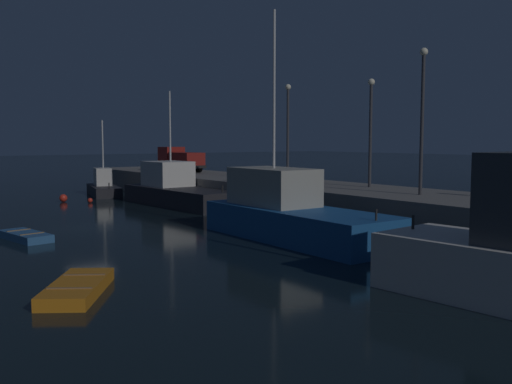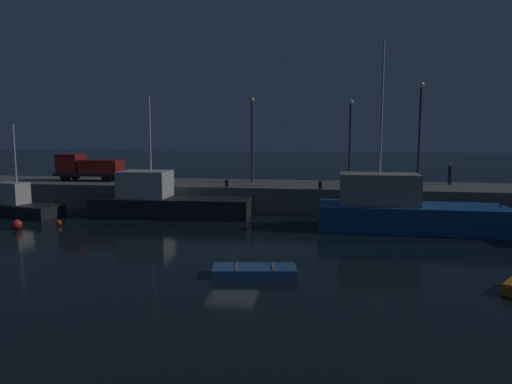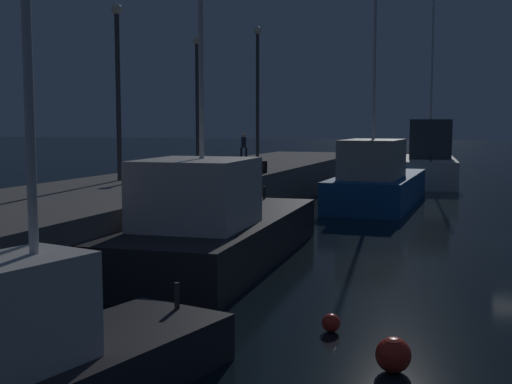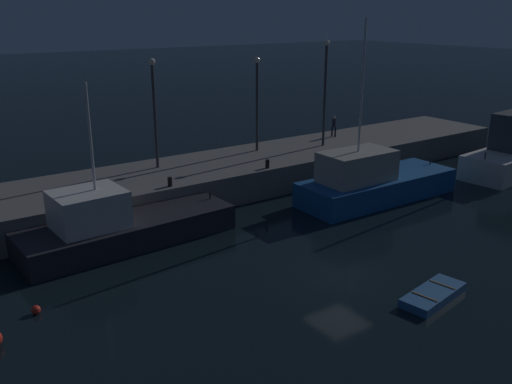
% 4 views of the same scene
% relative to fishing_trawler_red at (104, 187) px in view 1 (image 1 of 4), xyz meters
% --- Properties ---
extents(ground_plane, '(320.00, 320.00, 0.00)m').
position_rel_fishing_trawler_red_xyz_m(ground_plane, '(18.33, -7.94, -0.77)').
color(ground_plane, black).
extents(pier_quay, '(57.16, 7.12, 2.01)m').
position_rel_fishing_trawler_red_xyz_m(pier_quay, '(18.33, 6.85, 0.23)').
color(pier_quay, slate).
rests_on(pier_quay, ground).
extents(fishing_trawler_red, '(7.34, 3.79, 6.80)m').
position_rel_fishing_trawler_red_xyz_m(fishing_trawler_red, '(0.00, 0.00, 0.00)').
color(fishing_trawler_red, '#232328').
rests_on(fishing_trawler_red, ground).
extents(fishing_boat_blue, '(11.50, 3.98, 11.72)m').
position_rel_fishing_trawler_red_xyz_m(fishing_boat_blue, '(27.76, -0.85, 0.52)').
color(fishing_boat_blue, '#195193').
rests_on(fishing_boat_blue, ground).
extents(fishing_boat_orange, '(11.81, 4.41, 8.80)m').
position_rel_fishing_trawler_red_xyz_m(fishing_boat_orange, '(11.14, 1.68, 0.34)').
color(fishing_boat_orange, '#232328').
rests_on(fishing_boat_orange, ground).
extents(dinghy_orange_near, '(4.23, 3.54, 0.46)m').
position_rel_fishing_trawler_red_xyz_m(dinghy_orange_near, '(31.77, -13.22, -0.56)').
color(dinghy_orange_near, orange).
rests_on(dinghy_orange_near, ground).
extents(rowboat_white_mid, '(3.72, 1.94, 0.43)m').
position_rel_fishing_trawler_red_xyz_m(rowboat_white_mid, '(20.16, -11.92, -0.58)').
color(rowboat_white_mid, '#2D6099').
rests_on(rowboat_white_mid, ground).
extents(mooring_buoy_near, '(0.39, 0.39, 0.39)m').
position_rel_fishing_trawler_red_xyz_m(mooring_buoy_near, '(5.48, -3.26, -0.58)').
color(mooring_buoy_near, red).
rests_on(mooring_buoy_near, ground).
extents(mooring_buoy_mid, '(0.63, 0.63, 0.63)m').
position_rel_fishing_trawler_red_xyz_m(mooring_buoy_mid, '(3.56, -4.79, -0.46)').
color(mooring_buoy_mid, red).
rests_on(mooring_buoy_mid, ground).
extents(lamp_post_west, '(0.44, 0.44, 7.20)m').
position_rel_fishing_trawler_red_xyz_m(lamp_post_west, '(16.55, 8.15, 5.49)').
color(lamp_post_west, '#38383D').
rests_on(lamp_post_west, pier_quay).
extents(lamp_post_east, '(0.44, 0.44, 6.91)m').
position_rel_fishing_trawler_red_xyz_m(lamp_post_east, '(24.78, 8.22, 5.34)').
color(lamp_post_east, '#38383D').
rests_on(lamp_post_east, pier_quay).
extents(lamp_post_central, '(0.44, 0.44, 8.02)m').
position_rel_fishing_trawler_red_xyz_m(lamp_post_central, '(29.99, 6.62, 5.92)').
color(lamp_post_central, '#38383D').
rests_on(lamp_post_central, pier_quay).
extents(utility_truck, '(6.03, 2.09, 2.35)m').
position_rel_fishing_trawler_red_xyz_m(utility_truck, '(2.07, 6.78, 2.44)').
color(utility_truck, black).
rests_on(utility_truck, pier_quay).
extents(dockworker, '(0.38, 0.45, 1.73)m').
position_rel_fishing_trawler_red_xyz_m(dockworker, '(32.84, 8.52, 2.22)').
color(dockworker, black).
rests_on(dockworker, pier_quay).
extents(bollard_west, '(0.28, 0.28, 0.58)m').
position_rel_fishing_trawler_red_xyz_m(bollard_west, '(22.52, 3.76, 1.53)').
color(bollard_west, black).
rests_on(bollard_west, pier_quay).
extents(bollard_central, '(0.28, 0.28, 0.56)m').
position_rel_fishing_trawler_red_xyz_m(bollard_central, '(15.31, 3.82, 1.52)').
color(bollard_central, black).
rests_on(bollard_central, pier_quay).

